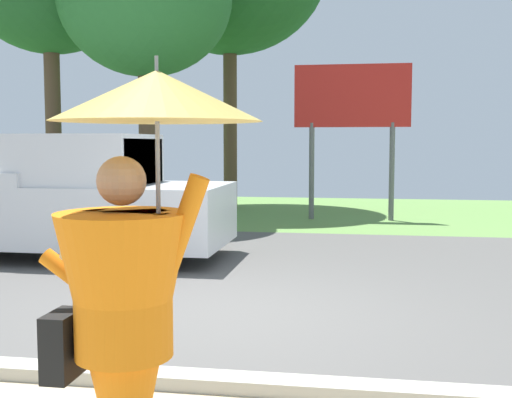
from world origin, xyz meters
TOP-DOWN VIEW (x-y plane):
  - ground_plane at (0.00, 2.95)m, footprint 40.00×22.00m
  - monk_pedestrian at (0.37, -3.67)m, footprint 1.03×0.92m
  - pickup_truck at (-3.18, 2.81)m, footprint 5.20×2.28m
  - roadside_billboard at (1.15, 8.37)m, footprint 2.60×0.12m

SIDE VIEW (x-z plane):
  - ground_plane at x=0.00m, z-range -0.15..0.05m
  - pickup_truck at x=-3.18m, z-range -0.07..1.81m
  - monk_pedestrian at x=0.37m, z-range 0.00..2.13m
  - roadside_billboard at x=1.15m, z-range 0.80..4.30m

